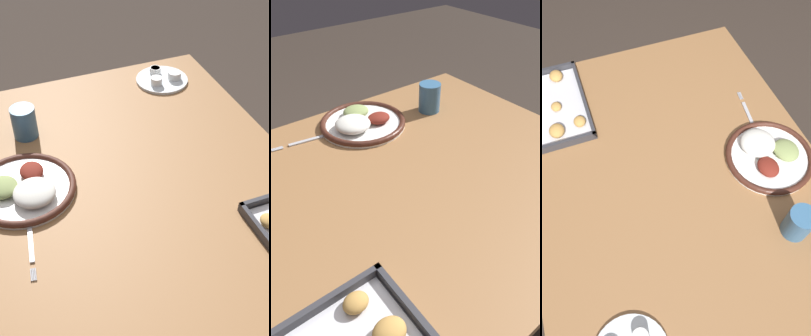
% 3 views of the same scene
% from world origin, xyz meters
% --- Properties ---
extents(ground_plane, '(8.00, 8.00, 0.00)m').
position_xyz_m(ground_plane, '(0.00, 0.00, 0.00)').
color(ground_plane, '#382D26').
extents(dining_table, '(1.22, 0.94, 0.72)m').
position_xyz_m(dining_table, '(0.00, 0.00, 0.62)').
color(dining_table, olive).
rests_on(dining_table, ground_plane).
extents(dinner_plate, '(0.29, 0.29, 0.05)m').
position_xyz_m(dinner_plate, '(-0.07, -0.30, 0.73)').
color(dinner_plate, white).
rests_on(dinner_plate, dining_table).
extents(fork, '(0.22, 0.05, 0.00)m').
position_xyz_m(fork, '(0.10, -0.33, 0.72)').
color(fork, '#B2B2B7').
rests_on(fork, dining_table).
extents(baking_tray, '(0.39, 0.24, 0.04)m').
position_xyz_m(baking_tray, '(0.39, 0.32, 0.73)').
color(baking_tray, '#333338').
rests_on(baking_tray, dining_table).
extents(drinking_cup, '(0.08, 0.08, 0.10)m').
position_xyz_m(drinking_cup, '(-0.32, -0.25, 0.77)').
color(drinking_cup, '#38668E').
rests_on(drinking_cup, dining_table).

